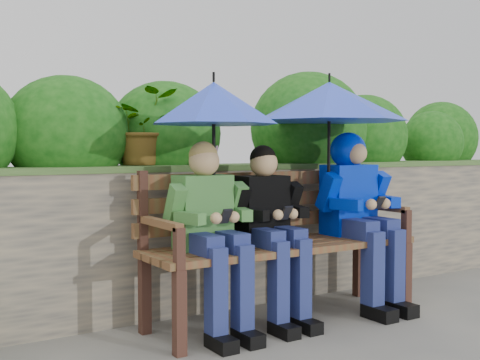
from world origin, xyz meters
TOP-DOWN VIEW (x-y plane):
  - ground at (0.00, 0.00)m, footprint 60.00×60.00m
  - garden_backdrop at (-0.11, 1.57)m, footprint 8.00×2.84m
  - park_bench at (0.36, 0.20)m, footprint 1.91×0.56m
  - boy_left at (-0.20, 0.11)m, footprint 0.51×0.59m
  - boy_middle at (0.24, 0.11)m, footprint 0.49×0.57m
  - boy_right at (1.01, 0.12)m, footprint 0.56×0.68m
  - umbrella_left at (-0.15, 0.17)m, footprint 0.80×0.80m
  - umbrella_right at (0.77, 0.16)m, footprint 1.08×1.08m

SIDE VIEW (x-z plane):
  - ground at x=0.00m, z-range 0.00..0.00m
  - park_bench at x=0.36m, z-range 0.07..1.08m
  - garden_backdrop at x=-0.11m, z-range -0.27..1.59m
  - boy_middle at x=0.24m, z-range 0.08..1.25m
  - boy_left at x=-0.20m, z-range 0.08..1.27m
  - boy_right at x=1.01m, z-range 0.12..1.38m
  - umbrella_left at x=-0.15m, z-range 0.99..1.86m
  - umbrella_right at x=0.77m, z-range 1.02..1.93m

